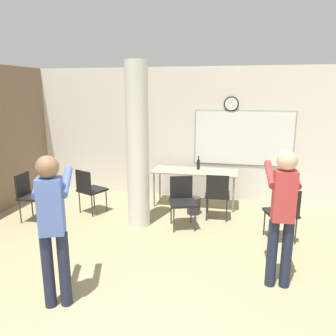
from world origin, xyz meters
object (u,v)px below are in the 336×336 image
(folding_table, at_px, (195,173))
(person_playing_front, at_px, (52,220))
(chair_table_front, at_px, (182,198))
(chair_table_right, at_px, (217,193))
(chair_near_pillar, at_px, (89,188))
(chair_by_left_wall, at_px, (30,193))
(bottle_on_table, at_px, (198,164))
(chair_mid_room, at_px, (283,211))
(person_playing_side, at_px, (283,208))

(folding_table, xyz_separation_m, person_playing_front, (-1.05, -3.50, 0.31))
(chair_table_front, relative_size, chair_table_right, 1.00)
(chair_near_pillar, bearing_deg, chair_table_right, 4.88)
(chair_by_left_wall, bearing_deg, folding_table, 26.49)
(chair_by_left_wall, xyz_separation_m, chair_near_pillar, (0.90, 0.53, 0.00))
(folding_table, height_order, bottle_on_table, bottle_on_table)
(chair_mid_room, bearing_deg, folding_table, 138.64)
(folding_table, relative_size, chair_near_pillar, 1.95)
(person_playing_side, distance_m, person_playing_front, 2.58)
(chair_by_left_wall, bearing_deg, person_playing_front, -50.07)
(person_playing_side, bearing_deg, chair_mid_room, 81.36)
(chair_by_left_wall, distance_m, chair_table_front, 2.76)
(folding_table, height_order, chair_mid_room, chair_mid_room)
(person_playing_side, relative_size, person_playing_front, 0.99)
(folding_table, height_order, chair_by_left_wall, chair_by_left_wall)
(bottle_on_table, distance_m, chair_mid_room, 2.14)
(folding_table, distance_m, chair_near_pillar, 2.10)
(folding_table, distance_m, chair_table_right, 0.85)
(person_playing_side, bearing_deg, chair_by_left_wall, 163.94)
(chair_table_right, distance_m, person_playing_side, 2.18)
(chair_by_left_wall, height_order, chair_near_pillar, same)
(chair_mid_room, height_order, chair_by_left_wall, same)
(person_playing_front, bearing_deg, folding_table, 73.36)
(chair_near_pillar, xyz_separation_m, person_playing_side, (3.27, -1.74, 0.48))
(bottle_on_table, height_order, chair_mid_room, bottle_on_table)
(chair_near_pillar, relative_size, chair_table_right, 1.00)
(bottle_on_table, xyz_separation_m, chair_near_pillar, (-1.96, -0.99, -0.34))
(chair_near_pillar, bearing_deg, person_playing_side, -27.95)
(chair_table_front, bearing_deg, bottle_on_table, 84.22)
(chair_table_front, distance_m, person_playing_front, 2.65)
(chair_mid_room, xyz_separation_m, person_playing_front, (-2.60, -2.13, 0.49))
(bottle_on_table, relative_size, chair_table_right, 0.33)
(folding_table, height_order, person_playing_side, person_playing_side)
(chair_table_right, xyz_separation_m, person_playing_side, (0.87, -1.94, 0.48))
(folding_table, xyz_separation_m, bottle_on_table, (0.06, 0.12, 0.16))
(folding_table, relative_size, chair_table_right, 1.95)
(chair_by_left_wall, bearing_deg, bottle_on_table, 27.97)
(chair_table_right, bearing_deg, chair_near_pillar, -175.12)
(person_playing_front, bearing_deg, bottle_on_table, 73.08)
(chair_by_left_wall, distance_m, chair_near_pillar, 1.05)
(bottle_on_table, xyz_separation_m, chair_by_left_wall, (-2.86, -1.52, -0.34))
(chair_by_left_wall, relative_size, person_playing_front, 0.51)
(chair_table_right, height_order, person_playing_front, person_playing_front)
(folding_table, relative_size, chair_mid_room, 1.95)
(chair_table_front, height_order, person_playing_front, person_playing_front)
(folding_table, height_order, chair_table_front, chair_table_front)
(folding_table, relative_size, chair_table_front, 1.95)
(folding_table, height_order, chair_near_pillar, chair_near_pillar)
(bottle_on_table, bearing_deg, chair_table_right, -60.06)
(folding_table, xyz_separation_m, chair_table_front, (-0.07, -1.09, -0.17))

